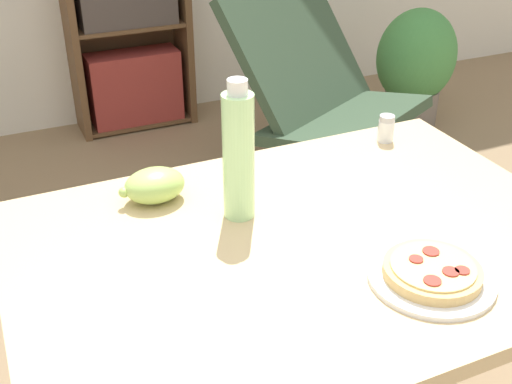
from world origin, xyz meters
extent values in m
cube|color=#D1B27F|center=(0.14, 0.03, 0.75)|extent=(1.15, 0.80, 0.03)
cylinder|color=#D1B27F|center=(-0.38, 0.38, 0.37)|extent=(0.06, 0.06, 0.74)
cylinder|color=#D1B27F|center=(0.65, 0.38, 0.37)|extent=(0.06, 0.06, 0.74)
cylinder|color=white|center=(0.28, -0.18, 0.78)|extent=(0.23, 0.23, 0.01)
cylinder|color=#DBB26B|center=(0.28, -0.18, 0.79)|extent=(0.18, 0.18, 0.02)
cylinder|color=#EACC7A|center=(0.28, -0.18, 0.80)|extent=(0.15, 0.15, 0.00)
cylinder|color=#A83328|center=(0.32, -0.21, 0.81)|extent=(0.03, 0.03, 0.00)
cylinder|color=#A83328|center=(0.30, -0.20, 0.81)|extent=(0.03, 0.03, 0.00)
cylinder|color=#A83328|center=(0.25, -0.21, 0.81)|extent=(0.03, 0.03, 0.00)
cylinder|color=#A83328|center=(0.30, -0.14, 0.81)|extent=(0.03, 0.03, 0.00)
cylinder|color=#A83328|center=(0.26, -0.15, 0.81)|extent=(0.03, 0.03, 0.00)
ellipsoid|color=#A8CC66|center=(-0.09, 0.30, 0.81)|extent=(0.13, 0.10, 0.07)
sphere|color=#A8CC66|center=(-0.07, 0.30, 0.80)|extent=(0.02, 0.02, 0.02)
sphere|color=#A8CC66|center=(-0.08, 0.29, 0.81)|extent=(0.03, 0.03, 0.03)
sphere|color=#A8CC66|center=(-0.10, 0.33, 0.80)|extent=(0.02, 0.02, 0.02)
sphere|color=#A8CC66|center=(-0.05, 0.30, 0.79)|extent=(0.02, 0.02, 0.02)
sphere|color=#A8CC66|center=(-0.06, 0.30, 0.82)|extent=(0.02, 0.02, 0.02)
sphere|color=#A8CC66|center=(-0.06, 0.30, 0.81)|extent=(0.02, 0.02, 0.02)
sphere|color=#A8CC66|center=(-0.16, 0.31, 0.81)|extent=(0.02, 0.02, 0.02)
cylinder|color=#B7EAA3|center=(0.05, 0.17, 0.91)|extent=(0.06, 0.06, 0.27)
cylinder|color=white|center=(0.05, 0.17, 1.06)|extent=(0.04, 0.04, 0.03)
cylinder|color=white|center=(0.54, 0.35, 0.80)|extent=(0.04, 0.04, 0.06)
cylinder|color=#B7B7BC|center=(0.54, 0.35, 0.84)|extent=(0.04, 0.04, 0.01)
cube|color=black|center=(1.03, 1.39, 0.05)|extent=(0.82, 0.78, 0.10)
cube|color=#334733|center=(1.03, 1.32, 0.36)|extent=(0.85, 0.76, 0.14)
cube|color=#334733|center=(0.93, 1.59, 0.60)|extent=(0.81, 0.68, 0.55)
cube|color=brown|center=(0.38, 2.47, 0.02)|extent=(0.56, 0.26, 0.02)
cube|color=#99332D|center=(0.38, 2.45, 0.22)|extent=(0.49, 0.19, 0.39)
cube|color=brown|center=(0.38, 2.47, 0.56)|extent=(0.56, 0.26, 0.02)
cylinder|color=#70665B|center=(1.78, 1.82, 0.11)|extent=(0.30, 0.30, 0.22)
ellipsoid|color=#428442|center=(1.78, 1.82, 0.40)|extent=(0.45, 0.38, 0.52)
camera|label=1|loc=(-0.38, -0.89, 1.49)|focal=45.00mm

